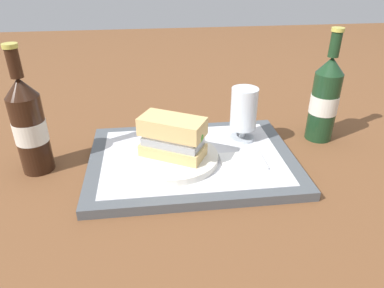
{
  "coord_description": "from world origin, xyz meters",
  "views": [
    {
      "loc": [
        -0.08,
        -0.66,
        0.42
      ],
      "look_at": [
        0.0,
        0.0,
        0.05
      ],
      "focal_mm": 33.41,
      "sensor_mm": 36.0,
      "label": 1
    }
  ],
  "objects_px": {
    "sandwich": "(174,137)",
    "second_bottle": "(29,125)",
    "beer_glass": "(244,111)",
    "plate": "(173,158)",
    "beer_bottle": "(325,98)"
  },
  "relations": [
    {
      "from": "plate",
      "to": "sandwich",
      "type": "height_order",
      "value": "sandwich"
    },
    {
      "from": "plate",
      "to": "sandwich",
      "type": "bearing_deg",
      "value": -29.16
    },
    {
      "from": "sandwich",
      "to": "second_bottle",
      "type": "height_order",
      "value": "second_bottle"
    },
    {
      "from": "beer_bottle",
      "to": "plate",
      "type": "bearing_deg",
      "value": -164.9
    },
    {
      "from": "sandwich",
      "to": "beer_glass",
      "type": "relative_size",
      "value": 1.16
    },
    {
      "from": "beer_bottle",
      "to": "second_bottle",
      "type": "relative_size",
      "value": 1.0
    },
    {
      "from": "sandwich",
      "to": "beer_glass",
      "type": "xyz_separation_m",
      "value": [
        0.16,
        0.08,
        0.01
      ]
    },
    {
      "from": "plate",
      "to": "beer_glass",
      "type": "xyz_separation_m",
      "value": [
        0.17,
        0.08,
        0.06
      ]
    },
    {
      "from": "plate",
      "to": "sandwich",
      "type": "distance_m",
      "value": 0.05
    },
    {
      "from": "beer_glass",
      "to": "beer_bottle",
      "type": "distance_m",
      "value": 0.2
    },
    {
      "from": "second_bottle",
      "to": "beer_bottle",
      "type": "bearing_deg",
      "value": 5.6
    },
    {
      "from": "sandwich",
      "to": "beer_bottle",
      "type": "bearing_deg",
      "value": 44.62
    },
    {
      "from": "plate",
      "to": "beer_glass",
      "type": "height_order",
      "value": "beer_glass"
    },
    {
      "from": "beer_bottle",
      "to": "second_bottle",
      "type": "xyz_separation_m",
      "value": [
        -0.65,
        -0.06,
        0.0
      ]
    },
    {
      "from": "sandwich",
      "to": "second_bottle",
      "type": "distance_m",
      "value": 0.29
    }
  ]
}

